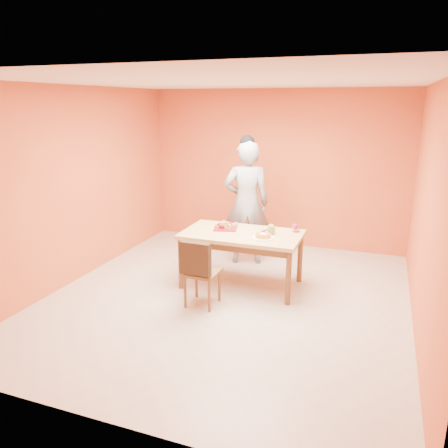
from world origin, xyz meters
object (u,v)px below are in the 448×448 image
(dining_table, at_px, (242,239))
(egg_ornament, at_px, (271,229))
(checker_tin, at_px, (296,231))
(sponge_cake, at_px, (263,236))
(dining_chair, at_px, (202,271))
(magenta_glass, at_px, (295,228))
(pastry_platter, at_px, (225,228))
(person, at_px, (246,203))
(red_dinner_plate, at_px, (226,224))

(dining_table, distance_m, egg_ornament, 0.43)
(egg_ornament, height_order, checker_tin, egg_ornament)
(dining_table, distance_m, sponge_cake, 0.38)
(dining_chair, bearing_deg, magenta_glass, 52.09)
(checker_tin, bearing_deg, pastry_platter, -169.14)
(magenta_glass, bearing_deg, sponge_cake, -123.59)
(person, height_order, pastry_platter, person)
(person, xyz_separation_m, egg_ornament, (0.61, -0.82, -0.13))
(dining_chair, xyz_separation_m, egg_ornament, (0.66, 0.85, 0.37))
(dining_table, xyz_separation_m, red_dinner_plate, (-0.34, 0.32, 0.10))
(person, distance_m, sponge_cake, 1.19)
(red_dinner_plate, xyz_separation_m, checker_tin, (1.02, -0.03, 0.01))
(magenta_glass, bearing_deg, red_dinner_plate, -178.73)
(dining_table, height_order, magenta_glass, magenta_glass)
(pastry_platter, bearing_deg, magenta_glass, 14.02)
(pastry_platter, distance_m, sponge_cake, 0.66)
(dining_table, height_order, dining_chair, dining_chair)
(person, height_order, checker_tin, person)
(dining_table, xyz_separation_m, sponge_cake, (0.34, -0.13, 0.13))
(checker_tin, bearing_deg, dining_table, -156.60)
(red_dinner_plate, xyz_separation_m, magenta_glass, (1.00, 0.02, 0.04))
(egg_ornament, relative_size, magenta_glass, 1.61)
(sponge_cake, bearing_deg, egg_ornament, 75.94)
(red_dinner_plate, relative_size, egg_ornament, 1.74)
(person, relative_size, sponge_cake, 9.62)
(dining_chair, bearing_deg, red_dinner_plate, 95.50)
(dining_chair, bearing_deg, pastry_platter, 92.16)
(red_dinner_plate, bearing_deg, checker_tin, -1.49)
(dining_table, xyz_separation_m, checker_tin, (0.68, 0.29, 0.11))
(dining_chair, xyz_separation_m, sponge_cake, (0.60, 0.64, 0.34))
(dining_table, xyz_separation_m, magenta_glass, (0.65, 0.34, 0.14))
(pastry_platter, bearing_deg, dining_chair, -89.53)
(dining_chair, height_order, egg_ornament, egg_ornament)
(checker_tin, bearing_deg, sponge_cake, -128.73)
(red_dinner_plate, xyz_separation_m, egg_ornament, (0.73, -0.24, 0.06))
(person, distance_m, egg_ornament, 1.03)
(red_dinner_plate, distance_m, egg_ornament, 0.77)
(person, bearing_deg, sponge_cake, 98.55)
(dining_table, bearing_deg, pastry_platter, 158.16)
(red_dinner_plate, height_order, magenta_glass, magenta_glass)
(red_dinner_plate, distance_m, magenta_glass, 1.00)
(pastry_platter, distance_m, red_dinner_plate, 0.22)
(sponge_cake, relative_size, checker_tin, 2.10)
(dining_table, xyz_separation_m, egg_ornament, (0.39, 0.08, 0.16))
(dining_table, bearing_deg, dining_chair, -109.22)
(person, distance_m, magenta_glass, 1.05)
(magenta_glass, bearing_deg, egg_ornament, -134.82)
(dining_chair, distance_m, red_dinner_plate, 1.14)
(checker_tin, bearing_deg, dining_chair, -131.67)
(dining_chair, relative_size, egg_ornament, 6.25)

